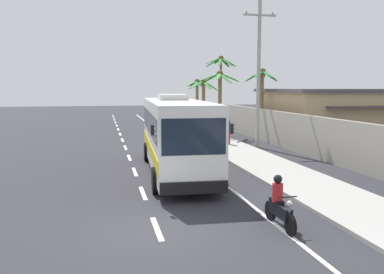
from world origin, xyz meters
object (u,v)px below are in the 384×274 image
(pedestrian_near_kerb, at_px, (228,131))
(palm_third, at_px, (197,92))
(palm_nearest, at_px, (203,94))
(roadside_building, at_px, (338,114))
(coach_bus_foreground, at_px, (175,132))
(pedestrian_midwalk, at_px, (215,133))
(utility_pole_mid, at_px, (259,67))
(motorcycle_beside_bus, at_px, (185,136))
(motorcycle_trailing, at_px, (279,206))
(palm_farthest, at_px, (220,86))
(palm_second, at_px, (221,72))
(palm_fourth, at_px, (262,89))

(pedestrian_near_kerb, xyz_separation_m, palm_third, (2.06, 18.09, 2.47))
(palm_nearest, xyz_separation_m, roadside_building, (8.71, -8.46, -1.43))
(coach_bus_foreground, relative_size, pedestrian_midwalk, 6.18)
(utility_pole_mid, distance_m, palm_nearest, 11.10)
(pedestrian_near_kerb, height_order, palm_third, palm_third)
(motorcycle_beside_bus, height_order, motorcycle_trailing, motorcycle_beside_bus)
(palm_nearest, relative_size, palm_farthest, 0.90)
(palm_nearest, height_order, palm_second, palm_second)
(pedestrian_near_kerb, xyz_separation_m, pedestrian_midwalk, (-1.30, -1.13, 0.03))
(palm_third, bearing_deg, pedestrian_midwalk, -99.92)
(motorcycle_beside_bus, distance_m, utility_pole_mid, 6.98)
(coach_bus_foreground, bearing_deg, palm_fourth, 50.38)
(palm_farthest, bearing_deg, palm_fourth, -36.90)
(pedestrian_midwalk, distance_m, palm_nearest, 11.37)
(palm_third, distance_m, palm_farthest, 13.16)
(utility_pole_mid, bearing_deg, palm_farthest, 98.44)
(pedestrian_midwalk, xyz_separation_m, palm_fourth, (4.94, 4.03, 2.86))
(pedestrian_midwalk, height_order, palm_nearest, palm_nearest)
(palm_fourth, bearing_deg, pedestrian_midwalk, -140.79)
(motorcycle_trailing, bearing_deg, palm_nearest, 80.67)
(coach_bus_foreground, relative_size, palm_second, 1.49)
(coach_bus_foreground, bearing_deg, palm_nearest, 71.58)
(palm_fourth, bearing_deg, palm_farthest, 143.10)
(utility_pole_mid, height_order, palm_fourth, utility_pole_mid)
(coach_bus_foreground, bearing_deg, roadside_building, 31.99)
(palm_nearest, relative_size, roadside_building, 0.46)
(pedestrian_midwalk, xyz_separation_m, utility_pole_mid, (3.04, 0.08, 4.36))
(motorcycle_trailing, xyz_separation_m, utility_pole_mid, (5.30, 14.91, 4.80))
(utility_pole_mid, xyz_separation_m, palm_farthest, (-0.90, 6.06, -1.26))
(pedestrian_midwalk, distance_m, palm_second, 16.72)
(pedestrian_midwalk, distance_m, palm_fourth, 6.99)
(palm_nearest, distance_m, palm_fourth, 7.54)
(motorcycle_beside_bus, bearing_deg, coach_bus_foreground, -104.55)
(pedestrian_near_kerb, height_order, palm_farthest, palm_farthest)
(utility_pole_mid, relative_size, palm_nearest, 2.14)
(coach_bus_foreground, height_order, pedestrian_near_kerb, coach_bus_foreground)
(pedestrian_midwalk, xyz_separation_m, palm_farthest, (2.14, 6.14, 3.09))
(coach_bus_foreground, distance_m, roadside_building, 17.17)
(palm_nearest, distance_m, palm_second, 5.73)
(motorcycle_trailing, relative_size, palm_third, 0.39)
(roadside_building, bearing_deg, palm_third, 113.65)
(pedestrian_near_kerb, bearing_deg, palm_farthest, -178.06)
(palm_second, bearing_deg, pedestrian_near_kerb, -104.53)
(coach_bus_foreground, height_order, palm_second, palm_second)
(palm_third, relative_size, palm_farthest, 0.93)
(motorcycle_trailing, distance_m, palm_nearest, 26.27)
(motorcycle_trailing, bearing_deg, palm_third, 80.63)
(palm_fourth, relative_size, palm_farthest, 1.02)
(pedestrian_midwalk, bearing_deg, palm_second, -101.88)
(motorcycle_beside_bus, distance_m, palm_second, 15.49)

